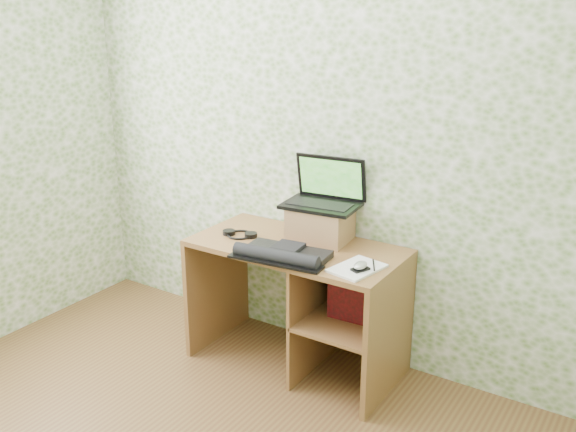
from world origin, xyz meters
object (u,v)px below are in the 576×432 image
Objects in this scene: laptop at (325,194)px; desk at (311,290)px; notepad at (357,268)px; keyboard at (283,254)px; riser at (320,224)px.

desk is at bearing -92.61° from laptop.
keyboard is at bearing -157.53° from notepad.
notepad is (0.40, 0.08, -0.02)m from keyboard.
riser is at bearing 95.07° from desk.
notepad reaches higher than desk.
keyboard is (-0.03, -0.35, -0.07)m from riser.
desk is 2.25× the size of keyboard.
keyboard reaches higher than desk.
keyboard is (-0.04, -0.23, 0.29)m from desk.
riser is 0.36m from keyboard.
keyboard is 0.41m from notepad.
laptop is at bearing 79.46° from keyboard.
keyboard is (-0.03, -0.39, -0.24)m from laptop.
desk is at bearing -84.93° from riser.
keyboard is at bearing -100.28° from laptop.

